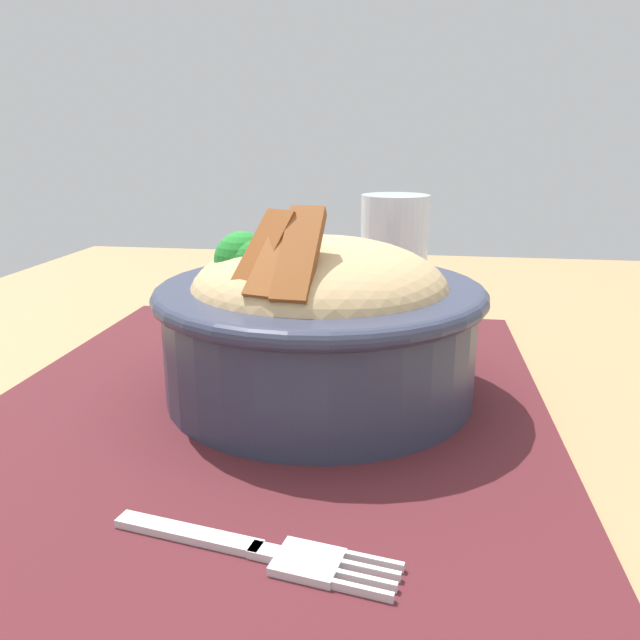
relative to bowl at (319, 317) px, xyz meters
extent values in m
cube|color=#99754C|center=(0.01, -0.03, -0.07)|extent=(1.10, 0.82, 0.02)
cylinder|color=olive|center=(-0.48, -0.38, -0.44)|extent=(0.04, 0.04, 0.73)
cylinder|color=olive|center=(-0.48, 0.32, -0.44)|extent=(0.04, 0.04, 0.73)
cube|color=#47191E|center=(0.04, -0.03, -0.05)|extent=(0.48, 0.36, 0.00)
cylinder|color=#2D3347|center=(0.00, 0.00, -0.02)|extent=(0.20, 0.20, 0.07)
torus|color=#2D3347|center=(0.00, 0.00, 0.02)|extent=(0.21, 0.21, 0.01)
ellipsoid|color=tan|center=(0.00, 0.00, 0.02)|extent=(0.21, 0.21, 0.07)
sphere|color=#1F7929|center=(0.02, -0.04, 0.04)|extent=(0.03, 0.03, 0.03)
sphere|color=#1F7929|center=(0.00, -0.01, 0.04)|extent=(0.03, 0.03, 0.03)
sphere|color=#1F7929|center=(0.01, -0.05, 0.04)|extent=(0.04, 0.04, 0.04)
cylinder|color=orange|center=(-0.01, -0.02, 0.03)|extent=(0.02, 0.03, 0.01)
cylinder|color=orange|center=(0.00, -0.04, 0.03)|extent=(0.03, 0.03, 0.01)
cylinder|color=orange|center=(0.03, -0.01, 0.03)|extent=(0.03, 0.02, 0.01)
cube|color=brown|center=(0.05, -0.02, 0.05)|extent=(0.05, 0.04, 0.05)
cube|color=brown|center=(0.05, -0.01, 0.05)|extent=(0.05, 0.03, 0.05)
cube|color=brown|center=(0.05, 0.00, 0.05)|extent=(0.05, 0.02, 0.05)
cube|color=silver|center=(0.17, -0.03, -0.05)|extent=(0.02, 0.07, 0.00)
cube|color=silver|center=(0.17, 0.00, -0.05)|extent=(0.01, 0.01, 0.00)
cube|color=silver|center=(0.18, 0.02, -0.05)|extent=(0.03, 0.03, 0.00)
cube|color=silver|center=(0.19, 0.05, -0.05)|extent=(0.01, 0.02, 0.00)
cube|color=silver|center=(0.18, 0.05, -0.05)|extent=(0.01, 0.02, 0.00)
cube|color=silver|center=(0.18, 0.05, -0.05)|extent=(0.01, 0.02, 0.00)
cube|color=silver|center=(0.17, 0.05, -0.05)|extent=(0.01, 0.02, 0.00)
cylinder|color=silver|center=(-0.27, 0.04, 0.00)|extent=(0.07, 0.07, 0.11)
cylinder|color=silver|center=(-0.27, 0.04, -0.02)|extent=(0.06, 0.06, 0.06)
camera|label=1|loc=(0.39, 0.06, 0.11)|focal=35.65mm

